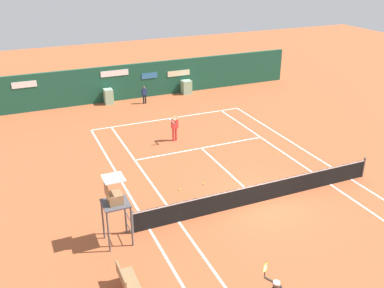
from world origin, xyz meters
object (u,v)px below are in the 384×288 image
Objects in this scene: ball_kid_right_post at (144,94)px; player_on_baseline at (175,126)px; tennis_ball_by_sideline at (274,152)px; tennis_ball_near_service_line at (179,189)px; player_bench at (126,278)px; tennis_ball_mid_court at (203,184)px; umpire_chair at (115,201)px.

player_on_baseline is at bearing 87.37° from ball_kid_right_post.
player_on_baseline is 7.39m from ball_kid_right_post.
ball_kid_right_post is 11.98m from tennis_ball_by_sideline.
tennis_ball_near_service_line is (-1.98, -5.59, -0.90)m from player_on_baseline.
player_bench is 12.81m from tennis_ball_by_sideline.
player_on_baseline is at bearing 151.25° from player_bench.
player_bench reaches higher than tennis_ball_by_sideline.
tennis_ball_by_sideline is 1.00× the size of tennis_ball_mid_court.
player_on_baseline reaches higher than tennis_ball_near_service_line.
umpire_chair reaches higher than tennis_ball_by_sideline.
player_on_baseline is at bearing 145.82° from umpire_chair.
tennis_ball_mid_court is (5.00, 2.82, -1.84)m from umpire_chair.
player_bench is at bearing 56.67° from player_on_baseline.
ball_kid_right_post is 19.56× the size of tennis_ball_by_sideline.
player_bench reaches higher than tennis_ball_mid_court.
tennis_ball_near_service_line is at bearing -177.68° from tennis_ball_mid_court.
tennis_ball_near_service_line is at bearing 80.35° from ball_kid_right_post.
tennis_ball_near_service_line is (-2.45, -12.96, -0.73)m from ball_kid_right_post.
umpire_chair is 1.58× the size of player_on_baseline.
ball_kid_right_post reaches higher than tennis_ball_by_sideline.
tennis_ball_mid_court is at bearing 2.32° from tennis_ball_near_service_line.
player_bench is at bearing -134.28° from tennis_ball_mid_court.
umpire_chair reaches higher than ball_kid_right_post.
umpire_chair is at bearing 171.57° from player_bench.
umpire_chair is 2.15× the size of ball_kid_right_post.
ball_kid_right_post is at bearing -98.28° from player_on_baseline.
player_bench is at bearing -145.82° from tennis_ball_by_sideline.
tennis_ball_near_service_line is (-6.49, -1.70, 0.00)m from tennis_ball_by_sideline.
ball_kid_right_post reaches higher than tennis_ball_mid_court.
player_bench is 6.86m from tennis_ball_near_service_line.
ball_kid_right_post is at bearing 79.29° from tennis_ball_near_service_line.
tennis_ball_by_sideline is at bearing 14.72° from tennis_ball_near_service_line.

